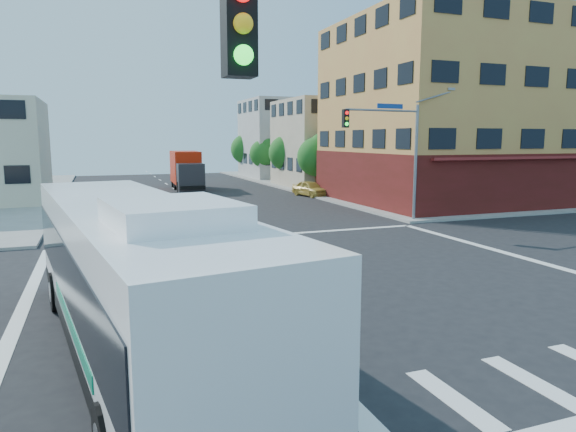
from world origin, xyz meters
name	(u,v)px	position (x,y,z in m)	size (l,w,h in m)	color
ground	(327,285)	(0.00, 0.00, 0.00)	(120.00, 120.00, 0.00)	black
sidewalk_ne	(469,180)	(35.00, 35.00, 0.07)	(50.00, 50.00, 0.15)	gray
corner_building_ne	(459,128)	(19.99, 18.48, 5.89)	(18.10, 15.44, 14.00)	#C49346
building_east_near	(339,144)	(16.98, 33.98, 4.51)	(12.06, 10.06, 9.00)	#BAA98E
building_east_far	(292,139)	(16.98, 47.98, 5.01)	(12.06, 10.06, 10.00)	#ACACA7
signal_mast_ne	(393,139)	(9.08, 10.62, 4.98)	(7.91, 1.13, 8.07)	gray
street_tree_a	(318,154)	(11.90, 27.92, 3.59)	(3.60, 3.60, 5.53)	#321D12
street_tree_b	(288,151)	(11.90, 35.92, 3.75)	(3.80, 3.80, 5.79)	#321D12
street_tree_c	(265,152)	(11.90, 43.92, 3.46)	(3.40, 3.40, 5.29)	#321D12
street_tree_d	(246,147)	(11.90, 51.92, 3.88)	(4.00, 4.00, 6.03)	#321D12
transit_bus	(133,274)	(-6.58, -3.72, 1.93)	(4.78, 13.62, 3.95)	black
box_truck	(187,171)	(1.09, 35.53, 1.83)	(2.82, 8.47, 3.77)	#242428
parked_car	(310,188)	(10.26, 25.80, 0.68)	(1.61, 3.99, 1.36)	gold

